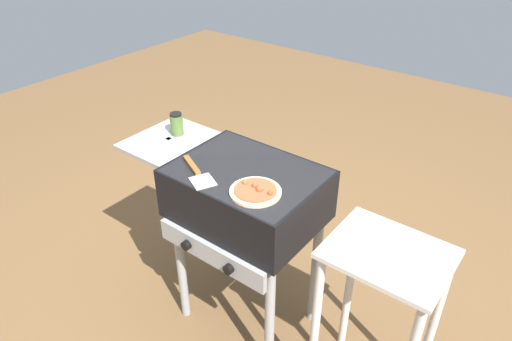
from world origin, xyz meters
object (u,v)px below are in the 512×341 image
grill (244,198)px  pizza_pepperoni (256,191)px  spatula (196,172)px  sauce_jar (177,124)px  prep_table (380,297)px

grill → pizza_pepperoni: 0.24m
grill → spatula: spatula is taller
grill → spatula: 0.25m
pizza_pepperoni → sauce_jar: (-0.61, 0.17, 0.05)m
sauce_jar → pizza_pepperoni: bearing=-15.5°
pizza_pepperoni → prep_table: size_ratio=0.26×
spatula → pizza_pepperoni: bearing=7.4°
grill → spatula: bearing=-134.9°
grill → prep_table: bearing=0.4°
grill → pizza_pepperoni: bearing=-35.7°
grill → pizza_pepperoni: pizza_pepperoni is taller
spatula → prep_table: size_ratio=0.32×
pizza_pepperoni → sauce_jar: size_ratio=1.86×
grill → prep_table: (0.67, 0.00, -0.19)m
spatula → sauce_jar: bearing=147.4°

